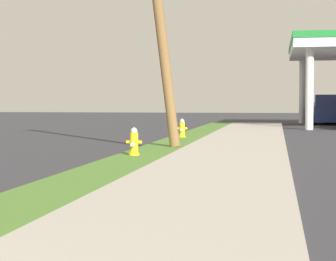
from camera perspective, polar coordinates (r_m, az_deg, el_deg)
fire_hydrant_second at (r=16.72m, az=-3.12°, el=-1.15°), size 0.42×0.38×0.74m
fire_hydrant_third at (r=24.92m, az=1.29°, el=0.13°), size 0.42×0.37×0.74m
car_red_by_near_pump at (r=46.76m, az=14.89°, el=1.59°), size 2.21×4.61×1.57m
truck_navy_at_forecourt at (r=42.96m, az=14.45°, el=1.76°), size 2.31×5.47×1.97m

